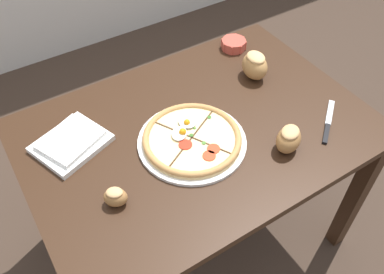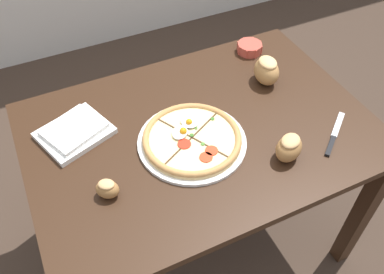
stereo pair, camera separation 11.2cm
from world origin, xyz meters
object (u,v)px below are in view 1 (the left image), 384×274
(knife_main, at_px, (328,122))
(pizza, at_px, (192,139))
(bread_piece_mid, at_px, (115,197))
(napkin_folded, at_px, (71,142))
(bread_piece_far, at_px, (289,139))
(bread_piece_near, at_px, (255,65))
(ramekin_bowl, at_px, (234,44))
(dining_table, at_px, (198,149))

(knife_main, bearing_deg, pizza, 120.76)
(bread_piece_mid, bearing_deg, pizza, 14.96)
(napkin_folded, xyz_separation_m, bread_piece_mid, (0.03, -0.29, 0.02))
(pizza, xyz_separation_m, knife_main, (0.46, -0.18, -0.01))
(napkin_folded, height_order, bread_piece_far, bread_piece_far)
(bread_piece_near, distance_m, bread_piece_mid, 0.76)
(bread_piece_mid, relative_size, bread_piece_far, 0.71)
(bread_piece_near, relative_size, bread_piece_mid, 1.46)
(ramekin_bowl, xyz_separation_m, bread_piece_mid, (-0.76, -0.45, 0.01))
(napkin_folded, height_order, bread_piece_near, bread_piece_near)
(bread_piece_mid, bearing_deg, ramekin_bowl, 30.79)
(knife_main, bearing_deg, dining_table, 112.71)
(bread_piece_near, bearing_deg, pizza, -156.72)
(ramekin_bowl, relative_size, bread_piece_mid, 1.24)
(pizza, xyz_separation_m, napkin_folded, (-0.35, 0.20, -0.00))
(dining_table, relative_size, pizza, 3.26)
(dining_table, xyz_separation_m, napkin_folded, (-0.40, 0.16, 0.13))
(pizza, distance_m, bread_piece_mid, 0.33)
(dining_table, distance_m, bread_piece_near, 0.40)
(dining_table, distance_m, bread_piece_mid, 0.42)
(pizza, distance_m, bread_piece_near, 0.43)
(dining_table, bearing_deg, pizza, -139.13)
(ramekin_bowl, distance_m, napkin_folded, 0.81)
(dining_table, height_order, bread_piece_near, bread_piece_near)
(dining_table, bearing_deg, bread_piece_far, -50.18)
(dining_table, xyz_separation_m, pizza, (-0.06, -0.05, 0.13))
(pizza, relative_size, bread_piece_mid, 4.14)
(pizza, bearing_deg, napkin_folded, 149.37)
(pizza, bearing_deg, ramekin_bowl, 39.72)
(pizza, bearing_deg, bread_piece_mid, -165.04)
(bread_piece_near, relative_size, bread_piece_far, 1.03)
(bread_piece_near, height_order, knife_main, bread_piece_near)
(pizza, relative_size, knife_main, 1.95)
(bread_piece_near, bearing_deg, ramekin_bowl, 76.58)
(ramekin_bowl, height_order, napkin_folded, ramekin_bowl)
(napkin_folded, bearing_deg, bread_piece_mid, -84.24)
(bread_piece_near, bearing_deg, bread_piece_mid, -160.31)
(bread_piece_far, height_order, knife_main, bread_piece_far)
(bread_piece_mid, xyz_separation_m, knife_main, (0.78, -0.09, -0.03))
(bread_piece_mid, bearing_deg, napkin_folded, 95.76)
(ramekin_bowl, bearing_deg, knife_main, -88.36)
(dining_table, relative_size, bread_piece_near, 9.23)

